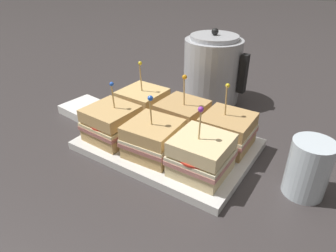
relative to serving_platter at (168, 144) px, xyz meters
The scene contains 11 objects.
ground_plane 0.01m from the serving_platter, ahead, with size 6.00×6.00×0.00m, color #383333.
serving_platter is the anchor object (origin of this frame).
sandwich_front_left 0.14m from the serving_platter, 153.44° to the right, with size 0.11×0.11×0.14m.
sandwich_front_center 0.07m from the serving_platter, 90.62° to the right, with size 0.11×0.11×0.14m.
sandwich_front_right 0.14m from the serving_platter, 26.48° to the right, with size 0.11×0.11×0.15m.
sandwich_back_left 0.14m from the serving_platter, 153.04° to the left, with size 0.11×0.11×0.16m.
sandwich_back_center 0.08m from the serving_platter, 87.85° to the left, with size 0.11×0.11×0.15m.
sandwich_back_right 0.14m from the serving_platter, 27.07° to the left, with size 0.11×0.11×0.15m.
kettle_steel 0.32m from the serving_platter, 97.66° to the left, with size 0.19×0.17×0.22m.
drinking_glass 0.30m from the serving_platter, ahead, with size 0.08×0.08×0.11m.
napkin_stack 0.30m from the serving_platter, behind, with size 0.11×0.11×0.02m.
Camera 1 is at (0.33, -0.49, 0.40)m, focal length 32.00 mm.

